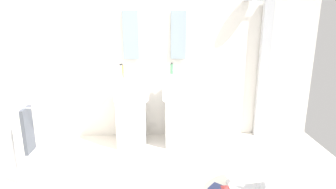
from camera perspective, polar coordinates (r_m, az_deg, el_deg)
The scene contains 11 objects.
rear_partition at distance 4.43m, azimuth -2.56°, elevation 8.20°, with size 4.80×0.10×2.60m, color silver.
pedestal_sink_left at distance 4.24m, azimuth -7.09°, elevation -2.57°, with size 0.50×0.50×1.11m.
pedestal_sink_right at distance 4.24m, azimuth 2.20°, elevation -2.47°, with size 0.50×0.50×1.11m.
vanity_mirror_left at distance 4.35m, azimuth -7.21°, elevation 11.27°, with size 0.22×0.03×0.68m, color #8C9EA8.
vanity_mirror_right at distance 4.35m, azimuth 2.01°, elevation 11.38°, with size 0.22×0.03×0.68m, color #8C9EA8.
shower_column at distance 4.62m, azimuth 17.80°, elevation 5.02°, with size 0.49×0.24×2.05m.
lounge_chair at distance 3.24m, azimuth 17.43°, elevation -13.21°, with size 1.10×1.10×0.65m.
towel_rack at distance 3.54m, azimuth -25.79°, elevation -6.54°, with size 0.37×0.22×0.95m.
soap_bottle_white at distance 4.04m, azimuth -9.14°, elevation 4.39°, with size 0.04×0.04×0.19m.
soap_bottle_green at distance 4.24m, azimuth 0.74°, elevation 4.96°, with size 0.04×0.04×0.17m.
soap_bottle_amber at distance 4.06m, azimuth -8.92°, elevation 4.44°, with size 0.05×0.05×0.19m.
Camera 1 is at (0.01, -2.74, 1.87)m, focal length 31.61 mm.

